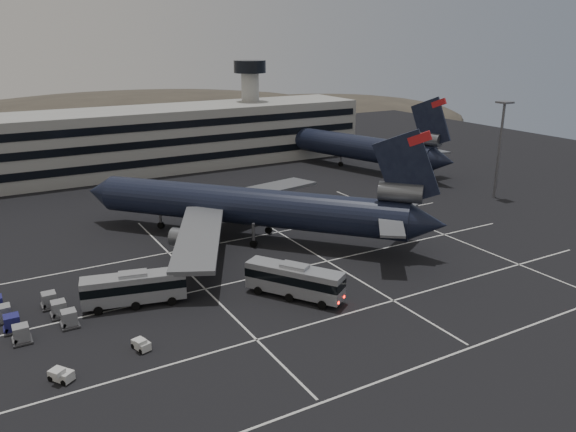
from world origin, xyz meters
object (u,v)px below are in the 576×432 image
object	(u,v)px
bus_near	(294,279)
uld_cluster	(30,314)
trijet_main	(252,206)
tug_a	(142,344)
bus_far	(134,287)

from	to	relation	value
bus_near	uld_cluster	size ratio (longest dim) A/B	1.04
trijet_main	tug_a	xyz separation A→B (m)	(-23.70, -23.16, -4.68)
trijet_main	uld_cluster	distance (m)	34.81
trijet_main	bus_far	xyz separation A→B (m)	(-21.61, -13.19, -3.00)
trijet_main	bus_near	distance (m)	21.31
bus_far	trijet_main	bearing A→B (deg)	-45.75
trijet_main	uld_cluster	world-z (taller)	trijet_main
tug_a	trijet_main	bearing A→B (deg)	28.26
tug_a	bus_near	bearing A→B (deg)	-8.38
bus_near	uld_cluster	xyz separation A→B (m)	(-27.91, 9.06, -1.43)
trijet_main	uld_cluster	bearing A→B (deg)	157.64
bus_far	tug_a	world-z (taller)	bus_far
bus_far	tug_a	distance (m)	10.33
bus_near	bus_far	world-z (taller)	bus_near
trijet_main	bus_far	distance (m)	25.49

